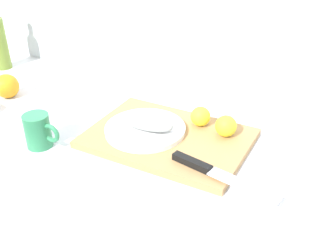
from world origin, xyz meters
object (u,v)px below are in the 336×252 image
Objects in this scene: fish_fillet at (145,122)px; coffee_mug_0 at (39,131)px; lemon_0 at (226,126)px; white_plate at (145,129)px; chef_knife at (210,170)px; cutting_board at (168,138)px.

fish_fillet is 0.29m from coffee_mug_0.
lemon_0 is 0.55× the size of coffee_mug_0.
white_plate is at bearing 36.13° from coffee_mug_0.
coffee_mug_0 is (-0.24, -0.17, -0.00)m from fish_fillet.
chef_knife is (0.24, -0.10, -0.02)m from fish_fillet.
chef_knife is at bearing -22.26° from fish_fillet.
fish_fillet reaches higher than chef_knife.
chef_knife reaches higher than white_plate.
cutting_board is at bearing 10.51° from fish_fillet.
coffee_mug_0 is at bearing -160.70° from chef_knife.
lemon_0 is (-0.03, 0.18, 0.02)m from chef_knife.
fish_fillet is at bearing -157.74° from lemon_0.
chef_knife is (0.24, -0.10, 0.00)m from white_plate.
lemon_0 reaches higher than white_plate.
chef_knife is at bearing -81.08° from lemon_0.
cutting_board is 0.07m from white_plate.
coffee_mug_0 is (-0.45, -0.26, -0.00)m from lemon_0.
fish_fillet is at bearing 168.17° from chef_knife.
white_plate is 0.29m from coffee_mug_0.
coffee_mug_0 reaches higher than cutting_board.
lemon_0 is at bearing 22.26° from fish_fillet.
chef_knife is at bearing 8.87° from coffee_mug_0.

